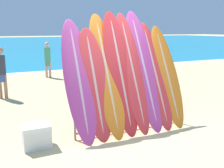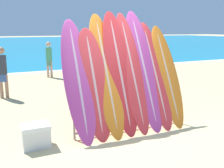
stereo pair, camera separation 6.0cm
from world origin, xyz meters
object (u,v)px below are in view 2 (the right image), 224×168
Objects in this scene: surfboard_slot_1 at (94,83)px; surfboard_slot_7 at (167,75)px; person_mid_beach at (3,71)px; person_far_left at (68,55)px; surfboard_slot_6 at (155,74)px; surfboard_slot_0 at (78,79)px; surfboard_slot_2 at (106,74)px; surfboard_slot_4 at (132,71)px; person_far_right at (49,58)px; cooler_box at (36,136)px; surfboard_rack at (129,110)px; surfboard_slot_5 at (144,69)px; surfboard_slot_3 at (120,71)px; person_near_water at (133,68)px.

surfboard_slot_1 is 1.70m from surfboard_slot_7.
person_far_left is at bearing -111.65° from person_mid_beach.
surfboard_slot_1 is 0.95× the size of surfboard_slot_6.
surfboard_slot_0 is 1.02× the size of surfboard_slot_6.
surfboard_slot_2 is at bearing 177.90° from surfboard_slot_7.
surfboard_slot_4 is 7.04m from person_far_left.
surfboard_slot_2 is 1.42× the size of person_far_left.
surfboard_slot_1 reaches higher than person_far_right.
surfboard_slot_2 is at bearing 134.73° from person_mid_beach.
surfboard_slot_0 reaches higher than cooler_box.
person_mid_beach is at bearing 111.24° from surfboard_slot_1.
surfboard_slot_2 is 1.08× the size of surfboard_slot_6.
surfboard_rack is 1.18m from surfboard_slot_7.
person_mid_beach is (-1.45, 3.73, -0.20)m from surfboard_slot_1.
person_far_left is at bearing 89.49° from surfboard_slot_6.
surfboard_slot_7 is 6.74m from person_far_right.
surfboard_slot_0 is 0.92× the size of surfboard_slot_5.
surfboard_rack is 0.97m from surfboard_slot_6.
surfboard_slot_3 is at bearing 2.45° from surfboard_slot_0.
cooler_box is at bearing -177.07° from surfboard_slot_6.
person_far_right is at bearing 91.65° from surfboard_rack.
person_near_water is 3.49× the size of cooler_box.
surfboard_slot_7 is at bearing 142.75° from person_far_left.
surfboard_slot_4 is 1.13× the size of surfboard_slot_7.
person_near_water is at bearing 48.83° from surfboard_slot_2.
cooler_box is at bearing -171.88° from surfboard_slot_0.
cooler_box is (-2.29, -0.18, -1.01)m from surfboard_slot_5.
person_far_right is 3.12× the size of cooler_box.
person_far_left is 1.10× the size of person_far_right.
cooler_box is at bearing -173.56° from surfboard_slot_2.
surfboard_slot_1 reaches higher than person_far_left.
surfboard_slot_2 is 0.30m from surfboard_slot_3.
surfboard_slot_2 is 0.98× the size of surfboard_slot_3.
surfboard_slot_6 reaches higher than surfboard_slot_1.
surfboard_slot_5 is at bearing 2.76° from surfboard_slot_3.
surfboard_slot_1 is 0.87× the size of surfboard_slot_4.
surfboard_slot_3 reaches higher than surfboard_slot_1.
surfboard_slot_6 is 1.44× the size of person_mid_beach.
surfboard_slot_4 is (0.57, -0.00, 0.02)m from surfboard_slot_2.
surfboard_slot_6 is 4.66m from person_mid_beach.
surfboard_slot_7 reaches higher than surfboard_rack.
surfboard_slot_7 is 7.07m from person_far_left.
person_mid_beach is 3.87m from cooler_box.
surfboard_slot_5 reaches higher than surfboard_slot_4.
surfboard_slot_1 is 1.25× the size of person_far_left.
surfboard_slot_0 is at bearing 8.12° from cooler_box.
surfboard_slot_1 is at bearing -177.92° from surfboard_slot_6.
surfboard_slot_3 is 0.28m from surfboard_slot_4.
surfboard_slot_0 is (-1.01, 0.12, 0.68)m from surfboard_rack.
surfboard_slot_0 reaches higher than person_far_left.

